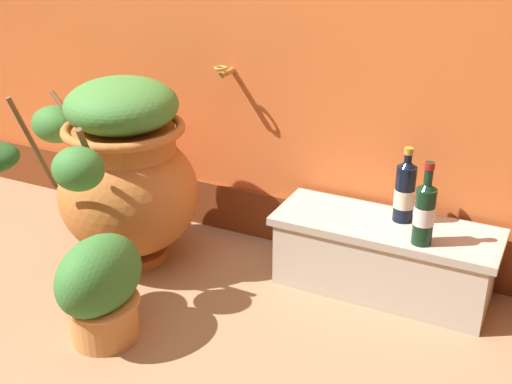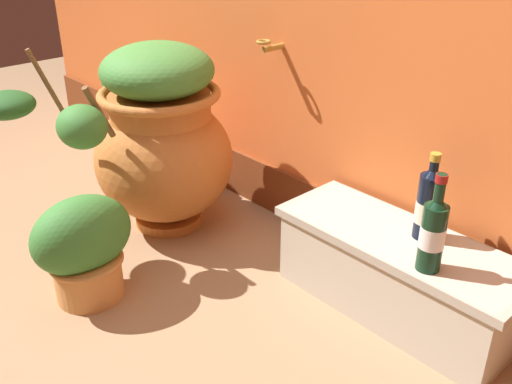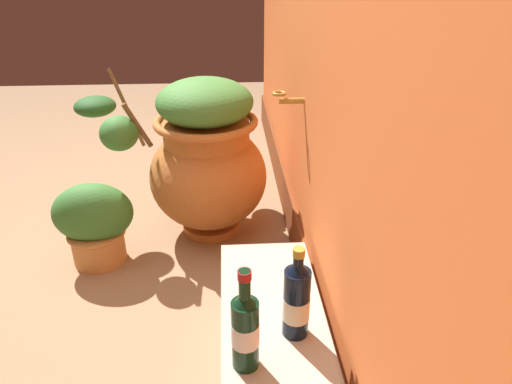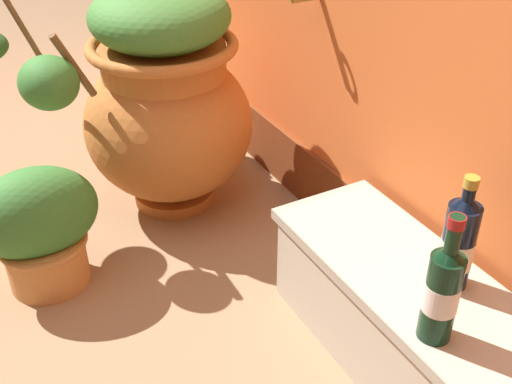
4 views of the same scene
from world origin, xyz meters
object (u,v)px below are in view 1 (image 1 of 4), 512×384
at_px(terracotta_urn, 123,172).
at_px(wine_bottle_left, 405,190).
at_px(potted_shrub, 101,288).
at_px(wine_bottle_middle, 425,210).

distance_m(terracotta_urn, wine_bottle_left, 1.10).
bearing_deg(potted_shrub, wine_bottle_middle, 34.49).
distance_m(wine_bottle_middle, potted_shrub, 1.13).
bearing_deg(potted_shrub, wine_bottle_left, 43.80).
height_order(wine_bottle_left, potted_shrub, wine_bottle_left).
height_order(terracotta_urn, wine_bottle_left, terracotta_urn).
distance_m(wine_bottle_left, wine_bottle_middle, 0.18).
bearing_deg(terracotta_urn, wine_bottle_middle, 6.92).
relative_size(wine_bottle_left, wine_bottle_middle, 0.95).
xyz_separation_m(wine_bottle_left, wine_bottle_middle, (0.11, -0.15, 0.00)).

